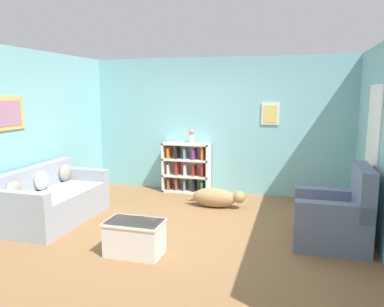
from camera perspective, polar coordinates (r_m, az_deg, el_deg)
The scene contains 9 objects.
ground_plane at distance 5.43m, azimuth -1.16°, elevation -11.66°, with size 14.00×14.00×0.00m, color brown.
wall_back at distance 7.28m, azimuth 3.96°, elevation 4.23°, with size 5.60×0.13×2.60m.
wall_left at distance 6.34m, azimuth -23.89°, elevation 2.69°, with size 0.13×5.00×2.60m.
couch at distance 6.12m, azimuth -20.33°, elevation -6.74°, with size 0.87×1.71×0.83m.
bookshelf at distance 7.34m, azimuth -0.85°, elevation -2.19°, with size 0.93×0.32×0.97m.
recliner_chair at distance 5.20m, azimuth 21.11°, elevation -9.10°, with size 0.90×0.87×1.04m.
coffee_table at distance 4.67m, azimuth -8.72°, elevation -12.42°, with size 0.69×0.42×0.42m.
dog at distance 6.43m, azimuth 3.78°, elevation -6.71°, with size 1.05×0.30×0.33m.
vase at distance 7.19m, azimuth -0.06°, elevation 2.77°, with size 0.11×0.11×0.27m.
Camera 1 is at (1.47, -4.85, 1.95)m, focal length 35.00 mm.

